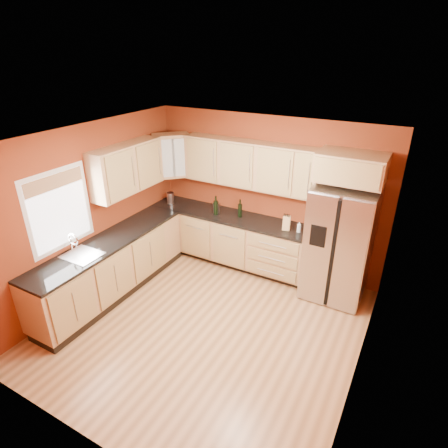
{
  "coord_description": "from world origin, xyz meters",
  "views": [
    {
      "loc": [
        2.21,
        -3.49,
        3.57
      ],
      "look_at": [
        -0.21,
        0.9,
        1.16
      ],
      "focal_mm": 30.0,
      "sensor_mm": 36.0,
      "label": 1
    }
  ],
  "objects_px": {
    "canister_left": "(170,198)",
    "wine_bottle_a": "(240,208)",
    "knife_block": "(287,223)",
    "refrigerator": "(339,244)",
    "soap_dispenser": "(299,227)"
  },
  "relations": [
    {
      "from": "wine_bottle_a",
      "to": "refrigerator",
      "type": "bearing_deg",
      "value": -3.38
    },
    {
      "from": "soap_dispenser",
      "to": "wine_bottle_a",
      "type": "bearing_deg",
      "value": 175.95
    },
    {
      "from": "canister_left",
      "to": "wine_bottle_a",
      "type": "distance_m",
      "value": 1.39
    },
    {
      "from": "knife_block",
      "to": "soap_dispenser",
      "type": "bearing_deg",
      "value": -10.02
    },
    {
      "from": "refrigerator",
      "to": "canister_left",
      "type": "bearing_deg",
      "value": 179.72
    },
    {
      "from": "refrigerator",
      "to": "knife_block",
      "type": "distance_m",
      "value": 0.85
    },
    {
      "from": "canister_left",
      "to": "knife_block",
      "type": "height_order",
      "value": "knife_block"
    },
    {
      "from": "wine_bottle_a",
      "to": "knife_block",
      "type": "bearing_deg",
      "value": -5.67
    },
    {
      "from": "wine_bottle_a",
      "to": "soap_dispenser",
      "type": "distance_m",
      "value": 1.07
    },
    {
      "from": "canister_left",
      "to": "soap_dispenser",
      "type": "bearing_deg",
      "value": 0.24
    },
    {
      "from": "knife_block",
      "to": "soap_dispenser",
      "type": "relative_size",
      "value": 1.38
    },
    {
      "from": "refrigerator",
      "to": "wine_bottle_a",
      "type": "relative_size",
      "value": 5.7
    },
    {
      "from": "wine_bottle_a",
      "to": "canister_left",
      "type": "bearing_deg",
      "value": -176.47
    },
    {
      "from": "canister_left",
      "to": "soap_dispenser",
      "type": "height_order",
      "value": "canister_left"
    },
    {
      "from": "wine_bottle_a",
      "to": "knife_block",
      "type": "relative_size",
      "value": 1.37
    }
  ]
}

